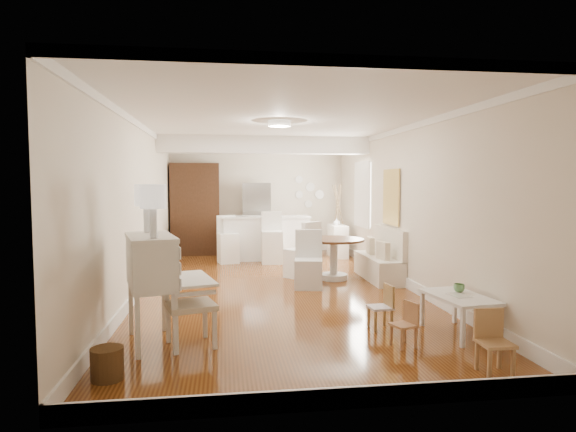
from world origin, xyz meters
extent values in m
plane|color=brown|center=(0.00, 0.00, 0.00)|extent=(9.00, 9.00, 0.00)
cube|color=white|center=(0.00, 0.00, 2.80)|extent=(4.50, 9.00, 0.04)
cube|color=beige|center=(0.00, 4.50, 1.40)|extent=(4.50, 0.04, 2.80)
cube|color=beige|center=(0.00, -4.50, 1.40)|extent=(4.50, 0.04, 2.80)
cube|color=beige|center=(-2.25, 0.00, 1.40)|extent=(0.04, 9.00, 2.80)
cube|color=beige|center=(2.25, 0.00, 1.40)|extent=(0.04, 9.00, 2.80)
cube|color=white|center=(0.00, 2.20, 2.62)|extent=(4.50, 0.45, 0.36)
cube|color=tan|center=(2.21, 0.50, 1.55)|extent=(0.04, 0.84, 1.04)
cube|color=white|center=(2.23, 2.40, 1.55)|extent=(0.04, 1.10, 1.40)
cylinder|color=#381E11|center=(-1.20, 4.48, 1.85)|extent=(0.30, 0.03, 0.30)
cylinder|color=white|center=(0.00, -0.50, 2.75)|extent=(0.36, 0.36, 0.08)
cube|color=white|center=(-1.70, -2.67, 0.62)|extent=(1.19, 1.20, 1.24)
cube|color=silver|center=(-1.26, -2.79, 0.48)|extent=(0.68, 0.68, 0.95)
cylinder|color=#4B3117|center=(-1.97, -3.63, 0.15)|extent=(0.40, 0.40, 0.30)
cube|color=white|center=(1.90, -2.80, 0.24)|extent=(0.68, 1.01, 0.47)
cube|color=#B37C51|center=(1.08, -3.14, 0.25)|extent=(0.31, 0.31, 0.50)
cube|color=#9C7A47|center=(1.03, -2.48, 0.28)|extent=(0.30, 0.30, 0.56)
cube|color=#A5794B|center=(1.66, -3.98, 0.31)|extent=(0.30, 0.30, 0.61)
cube|color=silver|center=(1.99, 0.50, 0.49)|extent=(0.52, 1.60, 0.98)
cylinder|color=#4F2D19|center=(1.15, 0.61, 0.39)|extent=(1.41, 1.41, 0.77)
cube|color=silver|center=(0.56, -0.05, 0.50)|extent=(0.55, 0.57, 0.99)
cube|color=white|center=(0.60, 0.88, 0.54)|extent=(0.74, 0.74, 1.08)
cube|color=white|center=(0.10, 3.10, 0.52)|extent=(2.05, 0.65, 1.03)
cube|color=white|center=(-0.80, 2.74, 0.53)|extent=(0.51, 0.51, 1.07)
cube|color=white|center=(0.18, 2.56, 0.58)|extent=(0.48, 0.48, 1.16)
cube|color=#381E11|center=(-1.60, 4.18, 1.15)|extent=(1.20, 0.60, 2.30)
imported|color=silver|center=(0.30, 4.15, 0.90)|extent=(0.75, 0.65, 1.80)
cube|color=white|center=(1.87, 3.30, 0.39)|extent=(0.37, 0.82, 0.78)
imported|color=#568D52|center=(1.98, -2.64, 0.52)|extent=(0.13, 0.13, 0.10)
imported|color=white|center=(1.84, 3.28, 0.86)|extent=(0.16, 0.16, 0.16)
camera|label=1|loc=(-0.88, -8.15, 1.82)|focal=30.00mm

